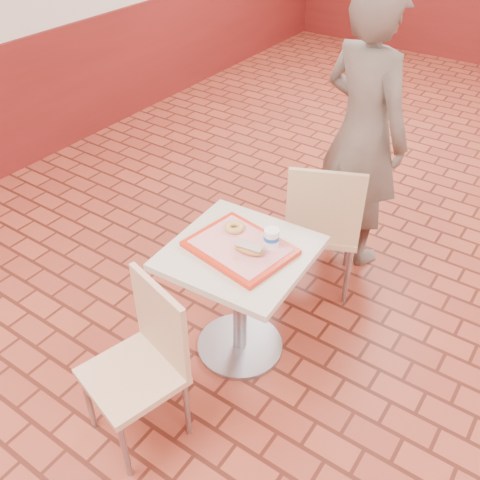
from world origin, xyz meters
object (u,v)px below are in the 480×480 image
Objects in this scene: chair_main_front at (144,358)px; paper_cup at (271,238)px; customer at (363,133)px; long_john_donut at (249,249)px; chair_main_back at (323,222)px; ring_donut at (234,227)px; serving_tray at (240,248)px; main_table at (240,285)px.

chair_main_front is 8.79× the size of paper_cup.
customer is at bearing 99.79° from chair_main_front.
paper_cup is at bearing 88.93° from chair_main_front.
customer reaches higher than long_john_donut.
customer is (-0.02, 0.48, 0.36)m from chair_main_back.
paper_cup is (0.22, -0.01, 0.03)m from ring_donut.
serving_tray is (-0.08, -1.15, -0.15)m from customer.
paper_cup reaches higher than main_table.
ring_donut is 0.19m from long_john_donut.
serving_tray is at bearing -42.64° from ring_donut.
long_john_donut is at bearing -119.81° from paper_cup.
main_table is 4.52× the size of long_john_donut.
serving_tray is at bearing 90.00° from main_table.
serving_tray is (0.08, 0.62, 0.24)m from chair_main_front.
paper_cup is (0.12, 0.08, 0.30)m from main_table.
customer reaches higher than paper_cup.
ring_donut is 1.03× the size of paper_cup.
long_john_donut reaches higher than main_table.
chair_main_front is 0.78m from paper_cup.
main_table is 0.24m from serving_tray.
ring_donut is 0.63× the size of long_john_donut.
main_table is at bearing -146.82° from paper_cup.
serving_tray is at bearing -146.82° from paper_cup.
long_john_donut is at bearing 62.56° from chair_main_back.
chair_main_front is at bearing 104.17° from customer.
long_john_donut is (-0.04, -0.70, 0.24)m from chair_main_back.
ring_donut is (-0.02, 0.70, 0.27)m from chair_main_front.
paper_cup is at bearing 60.19° from long_john_donut.
serving_tray is 3.04× the size of long_john_donut.
chair_main_front is 0.92× the size of chair_main_back.
customer is 11.27× the size of long_john_donut.
chair_main_front is at bearing -103.40° from long_john_donut.
customer is 1.09m from ring_donut.
paper_cup reaches higher than long_john_donut.
chair_main_front reaches higher than serving_tray.
paper_cup is at bearing 33.18° from main_table.
serving_tray is (-0.10, -0.68, 0.20)m from chair_main_back.
main_table is 0.77× the size of chair_main_back.
customer is (0.16, 1.77, 0.40)m from chair_main_front.
chair_main_front is (-0.08, -0.62, -0.00)m from main_table.
long_john_donut is (0.06, -0.02, 0.27)m from main_table.
ring_donut is at bearing 47.28° from chair_main_back.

